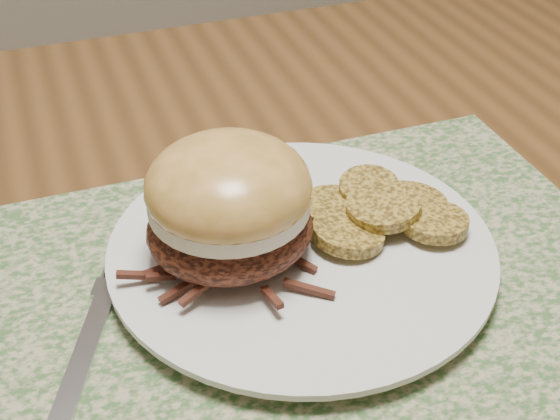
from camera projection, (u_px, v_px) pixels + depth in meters
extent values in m
cylinder|color=brown|center=(475.00, 242.00, 1.22)|extent=(0.06, 0.06, 0.71)
cube|color=#3D5F31|center=(320.00, 279.00, 0.55)|extent=(0.45, 0.33, 0.00)
cylinder|color=silver|center=(301.00, 253.00, 0.56)|extent=(0.26, 0.26, 0.02)
ellipsoid|color=black|center=(230.00, 227.00, 0.53)|extent=(0.13, 0.13, 0.05)
cylinder|color=beige|center=(229.00, 200.00, 0.52)|extent=(0.13, 0.13, 0.01)
ellipsoid|color=#C48940|center=(228.00, 186.00, 0.51)|extent=(0.13, 0.13, 0.06)
cylinder|color=olive|center=(334.00, 208.00, 0.58)|extent=(0.06, 0.06, 0.01)
cylinder|color=olive|center=(369.00, 188.00, 0.59)|extent=(0.05, 0.05, 0.02)
cylinder|color=olive|center=(410.00, 203.00, 0.59)|extent=(0.08, 0.08, 0.02)
cylinder|color=olive|center=(348.00, 233.00, 0.55)|extent=(0.06, 0.06, 0.02)
cylinder|color=olive|center=(384.00, 206.00, 0.56)|extent=(0.08, 0.08, 0.02)
cylinder|color=olive|center=(435.00, 222.00, 0.56)|extent=(0.07, 0.07, 0.01)
cube|color=silver|center=(81.00, 364.00, 0.48)|extent=(0.06, 0.12, 0.00)
cube|color=silver|center=(108.00, 288.00, 0.54)|extent=(0.03, 0.03, 0.00)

